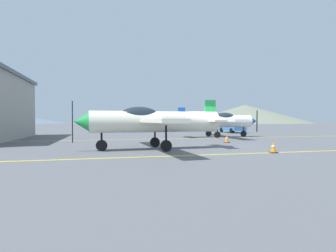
{
  "coord_description": "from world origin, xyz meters",
  "views": [
    {
      "loc": [
        -6.31,
        -14.96,
        1.66
      ],
      "look_at": [
        -1.18,
        6.0,
        1.2
      ],
      "focal_mm": 28.3,
      "sensor_mm": 36.0,
      "label": 1
    }
  ],
  "objects_px": {
    "airplane_mid": "(218,121)",
    "car_sedan": "(232,126)",
    "airplane_near": "(151,121)",
    "traffic_cone_front": "(273,147)",
    "traffic_cone_side": "(227,139)"
  },
  "relations": [
    {
      "from": "airplane_mid",
      "to": "car_sedan",
      "type": "relative_size",
      "value": 2.22
    },
    {
      "from": "airplane_near",
      "to": "airplane_mid",
      "type": "height_order",
      "value": "same"
    },
    {
      "from": "airplane_near",
      "to": "traffic_cone_front",
      "type": "distance_m",
      "value": 6.69
    },
    {
      "from": "car_sedan",
      "to": "traffic_cone_front",
      "type": "bearing_deg",
      "value": -112.22
    },
    {
      "from": "airplane_near",
      "to": "car_sedan",
      "type": "relative_size",
      "value": 2.23
    },
    {
      "from": "traffic_cone_front",
      "to": "traffic_cone_side",
      "type": "relative_size",
      "value": 1.0
    },
    {
      "from": "traffic_cone_front",
      "to": "traffic_cone_side",
      "type": "height_order",
      "value": "same"
    },
    {
      "from": "traffic_cone_side",
      "to": "airplane_mid",
      "type": "bearing_deg",
      "value": 71.29
    },
    {
      "from": "traffic_cone_front",
      "to": "car_sedan",
      "type": "bearing_deg",
      "value": 67.78
    },
    {
      "from": "airplane_mid",
      "to": "traffic_cone_side",
      "type": "relative_size",
      "value": 16.36
    },
    {
      "from": "car_sedan",
      "to": "airplane_near",
      "type": "bearing_deg",
      "value": -128.87
    },
    {
      "from": "airplane_near",
      "to": "traffic_cone_front",
      "type": "bearing_deg",
      "value": -27.51
    },
    {
      "from": "airplane_near",
      "to": "car_sedan",
      "type": "height_order",
      "value": "airplane_near"
    },
    {
      "from": "airplane_mid",
      "to": "car_sedan",
      "type": "bearing_deg",
      "value": 54.81
    },
    {
      "from": "airplane_near",
      "to": "airplane_mid",
      "type": "distance_m",
      "value": 12.56
    }
  ]
}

